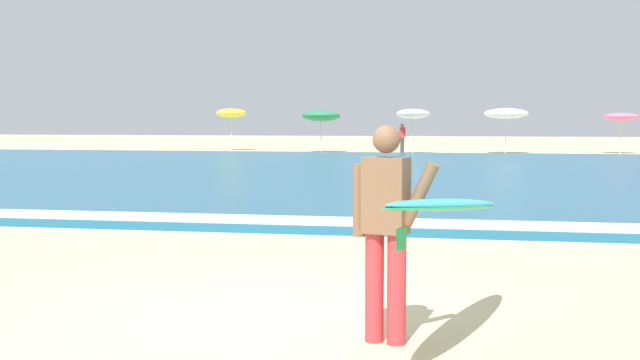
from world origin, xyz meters
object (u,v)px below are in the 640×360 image
Objects in this scene: beachgoer_near_row_left at (402,137)px; surfer_with_board at (417,215)px; beach_umbrella_0 at (231,113)px; beach_umbrella_1 at (321,116)px; beach_umbrella_4 at (621,117)px; beach_umbrella_2 at (413,114)px; beach_umbrella_3 at (506,114)px.

surfer_with_board is at bearing -85.04° from beachgoer_near_row_left.
beach_umbrella_0 is 10.52m from beachgoer_near_row_left.
beach_umbrella_4 is at bearing 4.87° from beach_umbrella_1.
beach_umbrella_2 is 4.85m from beach_umbrella_3.
surfer_with_board is 40.52m from beach_umbrella_0.
surfer_with_board is at bearing -78.24° from beach_umbrella_1.
beachgoer_near_row_left is at bearing -13.97° from beach_umbrella_0.
beach_umbrella_3 reaches higher than surfer_with_board.
beach_umbrella_1 is (5.67, -1.99, -0.19)m from beach_umbrella_0.
beach_umbrella_1 is 0.96× the size of beach_umbrella_3.
beach_umbrella_2 is 1.39m from beachgoer_near_row_left.
beach_umbrella_1 is at bearing -175.13° from beach_umbrella_4.
beach_umbrella_0 reaches higher than surfer_with_board.
beachgoer_near_row_left is (10.12, -2.52, -1.32)m from beach_umbrella_0.
surfer_with_board is at bearing -93.51° from beach_umbrella_3.
beachgoer_near_row_left is (4.45, -0.53, -1.13)m from beach_umbrella_1.
beach_umbrella_4 is (5.91, 1.25, -0.18)m from beach_umbrella_3.
beach_umbrella_1 is 0.98× the size of beach_umbrella_2.
beach_umbrella_3 is 5.52m from beachgoer_near_row_left.
beach_umbrella_0 is 15.58m from beach_umbrella_3.
beach_umbrella_4 reaches higher than beachgoer_near_row_left.
beach_umbrella_1 is (-7.56, 36.30, 0.94)m from surfer_with_board.
beach_umbrella_0 reaches higher than beach_umbrella_2.
beachgoer_near_row_left is at bearing -170.57° from beach_umbrella_4.
beach_umbrella_3 reaches higher than beach_umbrella_1.
beach_umbrella_3 is (4.76, 0.91, 0.02)m from beach_umbrella_2.
beach_umbrella_1 is at bearing -19.30° from beach_umbrella_0.
beach_umbrella_4 is (8.14, 37.64, 0.89)m from surfer_with_board.
beachgoer_near_row_left is at bearing -173.35° from beach_umbrella_3.
beach_umbrella_0 is 6.01m from beach_umbrella_1.
surfer_with_board is 1.75× the size of beachgoer_near_row_left.
beach_umbrella_0 is at bearing 165.32° from beach_umbrella_2.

